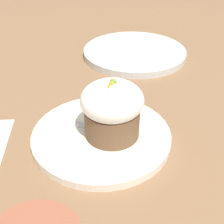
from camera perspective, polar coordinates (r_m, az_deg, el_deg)
The scene contains 5 objects.
ground_plane at distance 0.49m, azimuth -1.93°, elevation -4.99°, with size 4.00×4.00×0.00m, color #846042.
dessert_plate at distance 0.49m, azimuth -1.95°, elevation -4.41°, with size 0.21×0.21×0.01m.
carrot_cake at distance 0.45m, azimuth -0.00°, elevation 0.59°, with size 0.09×0.09×0.09m.
spoon at distance 0.49m, azimuth -1.54°, elevation -2.85°, with size 0.04×0.13×0.01m.
side_plate at distance 0.76m, azimuth 4.14°, elevation 10.83°, with size 0.24×0.24×0.02m.
Camera 1 is at (0.33, 0.19, 0.31)m, focal length 50.00 mm.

